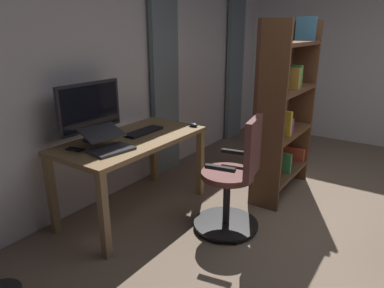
% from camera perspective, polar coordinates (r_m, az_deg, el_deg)
% --- Properties ---
extents(back_room_partition, '(5.83, 0.10, 2.50)m').
position_cam_1_polar(back_room_partition, '(3.78, -9.65, 12.13)').
color(back_room_partition, silver).
rests_on(back_room_partition, ground).
extents(curtain_left_panel, '(0.43, 0.06, 2.28)m').
position_cam_1_polar(curtain_left_panel, '(5.45, 7.13, 12.88)').
color(curtain_left_panel, slate).
rests_on(curtain_left_panel, ground).
extents(curtain_right_panel, '(0.44, 0.06, 2.28)m').
position_cam_1_polar(curtain_right_panel, '(4.02, -4.50, 11.04)').
color(curtain_right_panel, slate).
rests_on(curtain_right_panel, ground).
extents(desk, '(1.37, 0.71, 0.73)m').
position_cam_1_polar(desk, '(3.16, -9.83, -0.60)').
color(desk, olive).
rests_on(desk, ground).
extents(office_chair, '(0.56, 0.56, 1.00)m').
position_cam_1_polar(office_chair, '(2.90, 7.06, -5.99)').
color(office_chair, black).
rests_on(office_chair, ground).
extents(computer_monitor, '(0.64, 0.18, 0.50)m').
position_cam_1_polar(computer_monitor, '(3.07, -16.43, 5.64)').
color(computer_monitor, '#232328').
rests_on(computer_monitor, desk).
extents(computer_keyboard, '(0.41, 0.14, 0.02)m').
position_cam_1_polar(computer_keyboard, '(3.25, -7.99, 2.03)').
color(computer_keyboard, black).
rests_on(computer_keyboard, desk).
extents(laptop, '(0.38, 0.39, 0.17)m').
position_cam_1_polar(laptop, '(2.83, -13.71, 0.10)').
color(laptop, '#333338').
rests_on(laptop, desk).
extents(computer_mouse, '(0.06, 0.10, 0.04)m').
position_cam_1_polar(computer_mouse, '(3.43, 0.20, 3.17)').
color(computer_mouse, '#232328').
rests_on(computer_mouse, desk).
extents(cell_phone_face_up, '(0.10, 0.16, 0.01)m').
position_cam_1_polar(cell_phone_face_up, '(2.92, -18.74, -0.85)').
color(cell_phone_face_up, black).
rests_on(cell_phone_face_up, desk).
extents(bookshelf, '(0.91, 0.30, 1.77)m').
position_cam_1_polar(bookshelf, '(3.60, 14.47, 5.46)').
color(bookshelf, brown).
rests_on(bookshelf, ground).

